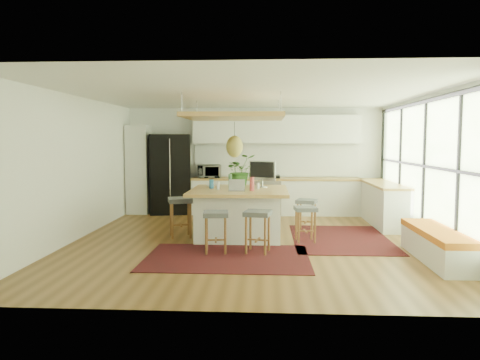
# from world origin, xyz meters

# --- Properties ---
(floor) EXTENTS (7.00, 7.00, 0.00)m
(floor) POSITION_xyz_m (0.00, 0.00, 0.00)
(floor) COLOR brown
(floor) RESTS_ON ground
(ceiling) EXTENTS (7.00, 7.00, 0.00)m
(ceiling) POSITION_xyz_m (0.00, 0.00, 2.70)
(ceiling) COLOR white
(ceiling) RESTS_ON ground
(wall_back) EXTENTS (6.50, 0.00, 6.50)m
(wall_back) POSITION_xyz_m (0.00, 3.50, 1.35)
(wall_back) COLOR white
(wall_back) RESTS_ON ground
(wall_front) EXTENTS (6.50, 0.00, 6.50)m
(wall_front) POSITION_xyz_m (0.00, -3.50, 1.35)
(wall_front) COLOR white
(wall_front) RESTS_ON ground
(wall_left) EXTENTS (0.00, 7.00, 7.00)m
(wall_left) POSITION_xyz_m (-3.25, 0.00, 1.35)
(wall_left) COLOR white
(wall_left) RESTS_ON ground
(wall_right) EXTENTS (0.00, 7.00, 7.00)m
(wall_right) POSITION_xyz_m (3.25, 0.00, 1.35)
(wall_right) COLOR white
(wall_right) RESTS_ON ground
(window_wall) EXTENTS (0.10, 6.20, 2.60)m
(window_wall) POSITION_xyz_m (3.22, 0.00, 1.40)
(window_wall) COLOR black
(window_wall) RESTS_ON wall_right
(pantry) EXTENTS (0.55, 0.60, 2.25)m
(pantry) POSITION_xyz_m (-2.95, 3.18, 1.12)
(pantry) COLOR silver
(pantry) RESTS_ON floor
(back_counter_base) EXTENTS (4.20, 0.60, 0.88)m
(back_counter_base) POSITION_xyz_m (0.55, 3.18, 0.44)
(back_counter_base) COLOR silver
(back_counter_base) RESTS_ON floor
(back_counter_top) EXTENTS (4.24, 0.64, 0.05)m
(back_counter_top) POSITION_xyz_m (0.55, 3.18, 0.90)
(back_counter_top) COLOR #A57C3A
(back_counter_top) RESTS_ON back_counter_base
(backsplash) EXTENTS (4.20, 0.02, 0.80)m
(backsplash) POSITION_xyz_m (0.55, 3.48, 1.35)
(backsplash) COLOR white
(backsplash) RESTS_ON wall_back
(upper_cabinets) EXTENTS (4.20, 0.34, 0.70)m
(upper_cabinets) POSITION_xyz_m (0.55, 3.32, 2.15)
(upper_cabinets) COLOR silver
(upper_cabinets) RESTS_ON wall_back
(range) EXTENTS (0.76, 0.62, 1.00)m
(range) POSITION_xyz_m (0.30, 3.18, 0.50)
(range) COLOR #A5A5AA
(range) RESTS_ON floor
(right_counter_base) EXTENTS (0.60, 2.50, 0.88)m
(right_counter_base) POSITION_xyz_m (2.93, 2.00, 0.44)
(right_counter_base) COLOR silver
(right_counter_base) RESTS_ON floor
(right_counter_top) EXTENTS (0.64, 2.54, 0.05)m
(right_counter_top) POSITION_xyz_m (2.93, 2.00, 0.90)
(right_counter_top) COLOR #A57C3A
(right_counter_top) RESTS_ON right_counter_base
(window_bench) EXTENTS (0.52, 2.00, 0.50)m
(window_bench) POSITION_xyz_m (2.95, -1.20, 0.25)
(window_bench) COLOR silver
(window_bench) RESTS_ON floor
(ceiling_panel) EXTENTS (1.86, 1.86, 0.80)m
(ceiling_panel) POSITION_xyz_m (-0.30, 0.40, 2.05)
(ceiling_panel) COLOR #A57C3A
(ceiling_panel) RESTS_ON ceiling
(rug_near) EXTENTS (2.60, 1.80, 0.01)m
(rug_near) POSITION_xyz_m (-0.31, -1.21, 0.01)
(rug_near) COLOR black
(rug_near) RESTS_ON floor
(rug_right) EXTENTS (1.80, 2.60, 0.01)m
(rug_right) POSITION_xyz_m (1.72, 0.32, 0.01)
(rug_right) COLOR black
(rug_right) RESTS_ON floor
(fridge) EXTENTS (1.12, 0.94, 2.02)m
(fridge) POSITION_xyz_m (-2.13, 3.20, 0.93)
(fridge) COLOR black
(fridge) RESTS_ON floor
(island) EXTENTS (1.85, 1.85, 0.93)m
(island) POSITION_xyz_m (-0.21, 0.42, 0.47)
(island) COLOR #A57C3A
(island) RESTS_ON floor
(stool_near_left) EXTENTS (0.45, 0.45, 0.69)m
(stool_near_left) POSITION_xyz_m (-0.52, -0.88, 0.35)
(stool_near_left) COLOR #4A4E52
(stool_near_left) RESTS_ON floor
(stool_near_right) EXTENTS (0.49, 0.49, 0.71)m
(stool_near_right) POSITION_xyz_m (0.17, -0.85, 0.35)
(stool_near_right) COLOR #4A4E52
(stool_near_right) RESTS_ON floor
(stool_right_front) EXTENTS (0.43, 0.43, 0.65)m
(stool_right_front) POSITION_xyz_m (1.03, 0.02, 0.35)
(stool_right_front) COLOR #4A4E52
(stool_right_front) RESTS_ON floor
(stool_right_back) EXTENTS (0.49, 0.49, 0.67)m
(stool_right_back) POSITION_xyz_m (1.14, 0.98, 0.35)
(stool_right_back) COLOR #4A4E52
(stool_right_back) RESTS_ON floor
(stool_left_side) EXTENTS (0.56, 0.56, 0.76)m
(stool_left_side) POSITION_xyz_m (-1.34, 0.32, 0.35)
(stool_left_side) COLOR #4A4E52
(stool_left_side) RESTS_ON floor
(laptop) EXTENTS (0.32, 0.34, 0.23)m
(laptop) POSITION_xyz_m (-0.24, 0.08, 1.05)
(laptop) COLOR #A5A5AA
(laptop) RESTS_ON island
(monitor) EXTENTS (0.62, 0.43, 0.54)m
(monitor) POSITION_xyz_m (0.23, 0.80, 1.19)
(monitor) COLOR #A5A5AA
(monitor) RESTS_ON island
(microwave) EXTENTS (0.63, 0.42, 0.40)m
(microwave) POSITION_xyz_m (-1.14, 3.15, 1.12)
(microwave) COLOR #A5A5AA
(microwave) RESTS_ON back_counter_top
(island_plant) EXTENTS (0.83, 0.86, 0.51)m
(island_plant) POSITION_xyz_m (-0.22, 0.97, 1.19)
(island_plant) COLOR #1E4C19
(island_plant) RESTS_ON island
(island_bowl) EXTENTS (0.27, 0.27, 0.05)m
(island_bowl) POSITION_xyz_m (-0.80, 0.83, 0.96)
(island_bowl) COLOR silver
(island_bowl) RESTS_ON island
(island_bottle_0) EXTENTS (0.07, 0.07, 0.19)m
(island_bottle_0) POSITION_xyz_m (-0.76, 0.52, 1.03)
(island_bottle_0) COLOR #2B6FAD
(island_bottle_0) RESTS_ON island
(island_bottle_1) EXTENTS (0.07, 0.07, 0.19)m
(island_bottle_1) POSITION_xyz_m (-0.61, 0.27, 1.03)
(island_bottle_1) COLOR silver
(island_bottle_1) RESTS_ON island
(island_bottle_2) EXTENTS (0.07, 0.07, 0.19)m
(island_bottle_2) POSITION_xyz_m (0.04, 0.12, 1.03)
(island_bottle_2) COLOR #AB393C
(island_bottle_2) RESTS_ON island
(island_bottle_3) EXTENTS (0.07, 0.07, 0.19)m
(island_bottle_3) POSITION_xyz_m (0.14, 0.47, 1.03)
(island_bottle_3) COLOR silver
(island_bottle_3) RESTS_ON island
(island_bottle_4) EXTENTS (0.07, 0.07, 0.19)m
(island_bottle_4) POSITION_xyz_m (-0.41, 0.67, 1.03)
(island_bottle_4) COLOR #4A7C53
(island_bottle_4) RESTS_ON island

